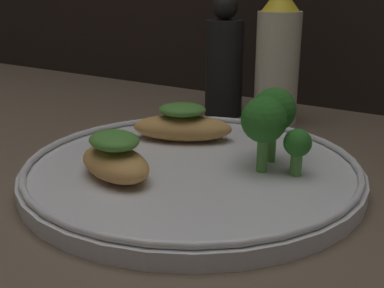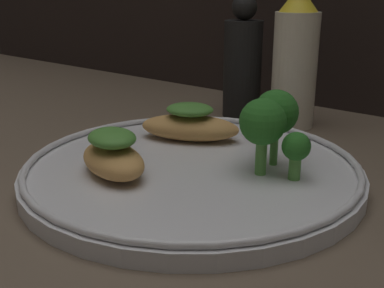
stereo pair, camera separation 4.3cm
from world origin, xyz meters
The scene contains 7 objects.
ground_plane centered at (0.00, 0.00, -0.50)cm, with size 180.00×180.00×1.00cm, color brown.
plate centered at (0.00, 0.00, 0.99)cm, with size 30.69×30.69×2.00cm.
grilled_meat_front centered at (-3.77, -6.09, 3.16)cm, with size 9.20×7.01×4.06cm.
grilled_meat_middle centered at (-4.94, 5.69, 3.04)cm, with size 11.41×8.68×3.93cm.
broccoli_bunch centered at (6.17, 3.33, 5.89)cm, with size 6.33×6.72×6.94cm.
sauce_bottle centered at (-1.45, 21.61, 8.14)cm, with size 5.42×5.42×17.01cm.
pepper_grinder centered at (-9.03, 21.61, 7.10)cm, with size 5.01×5.01×15.89cm.
Camera 1 is at (22.44, -34.30, 17.11)cm, focal length 45.00 mm.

